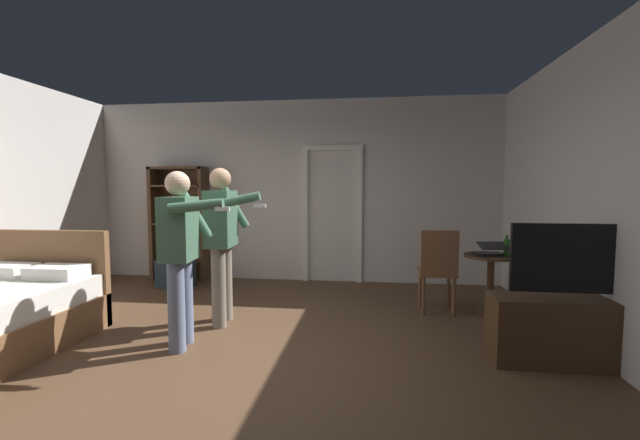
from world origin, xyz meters
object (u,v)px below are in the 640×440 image
Objects in this scene: bottle_on_table at (507,247)px; suitcase_dark at (176,273)px; bookshelf at (180,219)px; person_blue_shirt at (181,248)px; person_striped_shirt at (222,234)px; side_table at (491,275)px; tv_flatscreen at (569,324)px; wooden_chair at (438,268)px; laptop at (490,251)px.

suitcase_dark is at bearing 168.90° from bottle_on_table.
bookshelf is 0.95m from suitcase_dark.
person_blue_shirt is 0.96× the size of person_striped_shirt.
person_striped_shirt is at bearing -168.93° from bottle_on_table.
bookshelf reaches higher than side_table.
bottle_on_table is 4.52m from suitcase_dark.
wooden_chair is at bearing 124.11° from tv_flatscreen.
person_blue_shirt reaches higher than bottle_on_table.
person_striped_shirt is (-2.96, -0.69, 0.51)m from side_table.
person_striped_shirt reaches higher than person_blue_shirt.
person_striped_shirt is (0.13, 0.69, 0.05)m from person_blue_shirt.
bookshelf is at bearing 163.44° from side_table.
suitcase_dark is (-3.66, 0.83, -0.34)m from wooden_chair.
bookshelf reaches higher than tv_flatscreen.
laptop is at bearing 102.74° from tv_flatscreen.
bookshelf is 1.11× the size of person_blue_shirt.
person_striped_shirt reaches higher than side_table.
side_table is at bearing -16.56° from bookshelf.
suitcase_dark is (-1.29, 1.47, -0.77)m from person_striped_shirt.
tv_flatscreen is 4.99m from suitcase_dark.
person_striped_shirt is at bearing -167.63° from laptop.
laptop is 0.23× the size of person_blue_shirt.
person_blue_shirt is at bearing -46.81° from suitcase_dark.
bottle_on_table is 0.14× the size of person_striped_shirt.
wooden_chair is (-0.58, -0.00, -0.21)m from laptop.
bookshelf reaches higher than wooden_chair.
wooden_chair is at bearing -175.92° from side_table.
bottle_on_table is at bearing 11.07° from person_striped_shirt.
bookshelf is at bearing 150.65° from tv_flatscreen.
wooden_chair reaches higher than suitcase_dark.
laptop is (-0.29, 1.28, 0.41)m from tv_flatscreen.
suitcase_dark is (-4.52, 2.10, -0.14)m from tv_flatscreen.
bookshelf is 4.65m from side_table.
bookshelf is 4.91× the size of laptop.
tv_flatscreen is at bearing -9.99° from suitcase_dark.
person_blue_shirt reaches higher than wooden_chair.
tv_flatscreen is (4.69, -2.64, -0.63)m from bookshelf.
laptop is (4.40, -1.36, -0.22)m from bookshelf.
tv_flatscreen is 1.26× the size of wooden_chair.
bottle_on_table is 0.53× the size of suitcase_dark.
laptop is 0.18m from bottle_on_table.
tv_flatscreen is 5.18× the size of bottle_on_table.
person_striped_shirt is at bearing 168.89° from tv_flatscreen.
wooden_chair is at bearing 28.20° from person_blue_shirt.
bookshelf is 2.48m from person_striped_shirt.
bottle_on_table reaches higher than side_table.
laptop is at bearing 23.53° from person_blue_shirt.
wooden_chair is (3.83, -1.36, -0.43)m from bookshelf.
side_table is at bearing 13.06° from person_striped_shirt.
bookshelf is at bearing 160.44° from wooden_chair.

